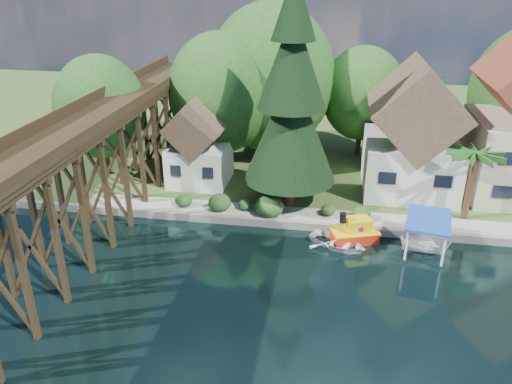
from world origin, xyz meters
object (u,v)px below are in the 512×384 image
(shed, at_px, (199,146))
(palm_tree, at_px, (475,157))
(conifer, at_px, (292,100))
(trestle_bridge, at_px, (94,165))
(boat_white_a, at_px, (338,241))
(boat_canopy, at_px, (426,238))
(tugboat, at_px, (355,232))
(house_left, at_px, (413,137))

(shed, relative_size, palm_tree, 1.37)
(shed, distance_m, palm_tree, 22.15)
(conifer, bearing_deg, trestle_bridge, -154.94)
(conifer, relative_size, boat_white_a, 4.17)
(trestle_bridge, height_order, boat_canopy, trestle_bridge)
(conifer, bearing_deg, boat_white_a, -53.08)
(tugboat, bearing_deg, boat_white_a, -140.12)
(conifer, xyz_separation_m, palm_tree, (13.54, -0.50, -3.53))
(house_left, bearing_deg, boat_white_a, -119.25)
(trestle_bridge, height_order, conifer, conifer)
(house_left, xyz_separation_m, conifer, (-9.76, -4.63, 3.89))
(trestle_bridge, bearing_deg, tugboat, 5.27)
(palm_tree, bearing_deg, tugboat, -154.27)
(tugboat, height_order, boat_white_a, tugboat)
(house_left, bearing_deg, conifer, -154.59)
(palm_tree, bearing_deg, trestle_bridge, -168.00)
(shed, distance_m, boat_white_a, 15.42)
(palm_tree, relative_size, tugboat, 1.55)
(trestle_bridge, height_order, tugboat, trestle_bridge)
(conifer, height_order, boat_canopy, conifer)
(boat_canopy, bearing_deg, house_left, 91.34)
(house_left, height_order, shed, house_left)
(boat_canopy, bearing_deg, boat_white_a, -178.93)
(palm_tree, height_order, boat_canopy, palm_tree)
(boat_white_a, bearing_deg, shed, 82.49)
(house_left, distance_m, tugboat, 11.09)
(tugboat, bearing_deg, conifer, 139.60)
(boat_white_a, bearing_deg, palm_tree, -34.94)
(house_left, distance_m, conifer, 11.48)
(house_left, xyz_separation_m, palm_tree, (3.79, -5.13, 0.36))
(palm_tree, bearing_deg, boat_white_a, -152.27)
(trestle_bridge, distance_m, tugboat, 19.16)
(trestle_bridge, xyz_separation_m, conifer, (13.24, 6.19, 3.68))
(house_left, relative_size, conifer, 0.62)
(conifer, distance_m, boat_white_a, 10.97)
(shed, bearing_deg, conifer, -20.82)
(house_left, bearing_deg, shed, -175.23)
(conifer, relative_size, boat_canopy, 3.88)
(shed, height_order, boat_white_a, shed)
(shed, distance_m, tugboat, 15.82)
(trestle_bridge, relative_size, palm_tree, 7.71)
(boat_white_a, relative_size, boat_canopy, 0.93)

